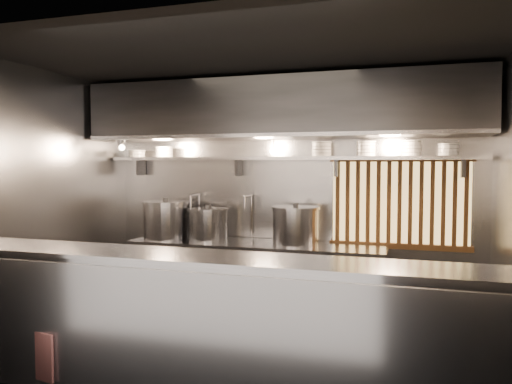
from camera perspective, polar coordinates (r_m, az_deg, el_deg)
The scene contains 23 objects.
floor at distance 4.93m, azimuth -0.73°, elevation -18.35°, with size 4.50×4.50×0.00m, color black.
ceiling at distance 4.70m, azimuth -0.75°, elevation 15.35°, with size 4.50×4.50×0.00m, color black.
wall_back at distance 6.05m, azimuth 3.69°, elevation -0.72°, with size 4.50×4.50×0.00m, color gray.
wall_left at distance 5.72m, azimuth -22.69°, elevation -1.18°, with size 3.00×3.00×0.00m, color gray.
serving_counter at distance 3.89m, azimuth -5.29°, elevation -15.46°, with size 4.50×0.56×1.13m.
cooking_bench at distance 5.92m, azimuth -0.07°, elevation -10.12°, with size 3.00×0.70×0.90m, color #9C9CA1.
bowl_shelf at distance 5.86m, azimuth 3.29°, elevation 3.85°, with size 4.40×0.34×0.04m, color #9C9CA1.
exhaust_hood at distance 5.68m, azimuth 2.76°, elevation 9.38°, with size 4.40×0.81×0.65m.
wood_screen at distance 5.83m, azimuth 16.09°, elevation -1.18°, with size 1.56×0.09×1.04m.
faucet_left at distance 6.30m, azimuth -6.82°, elevation -1.43°, with size 0.04×0.30×0.50m.
faucet_right at distance 6.05m, azimuth -0.76°, elevation -1.60°, with size 0.04×0.30×0.50m.
heat_lamp at distance 6.19m, azimuth -15.21°, elevation 5.45°, with size 0.25×0.35×0.20m.
pendant_bulb at distance 5.77m, azimuth 2.04°, elevation 4.68°, with size 0.09×0.09×0.19m.
stock_pot_left at distance 6.20m, azimuth -10.26°, elevation -3.15°, with size 0.72×0.72×0.50m.
stock_pot_mid at distance 6.00m, azimuth -5.51°, elevation -3.68°, with size 0.59×0.59×0.43m.
stock_pot_right at distance 5.67m, azimuth 4.56°, elevation -3.84°, with size 0.56×0.56×0.47m.
red_placard at distance 4.44m, azimuth -23.41°, elevation -16.84°, with size 0.28×0.02×0.38m, color red.
bowl_stack_0 at distance 6.62m, azimuth -13.44°, elevation 4.27°, with size 0.22×0.22×0.09m.
bowl_stack_1 at distance 6.43m, azimuth -10.43°, elevation 4.51°, with size 0.23×0.23×0.13m.
bowl_stack_2 at distance 5.77m, azimuth 7.51°, elevation 4.88°, with size 0.24×0.24×0.17m.
bowl_stack_3 at distance 5.71m, azimuth 12.45°, elevation 4.86°, with size 0.22×0.22×0.17m.
bowl_stack_4 at distance 5.68m, azimuth 17.35°, elevation 4.79°, with size 0.22×0.22×0.17m.
bowl_stack_5 at distance 5.70m, azimuth 21.15°, elevation 4.53°, with size 0.23×0.23×0.13m.
Camera 1 is at (1.43, -4.36, 1.81)m, focal length 35.00 mm.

